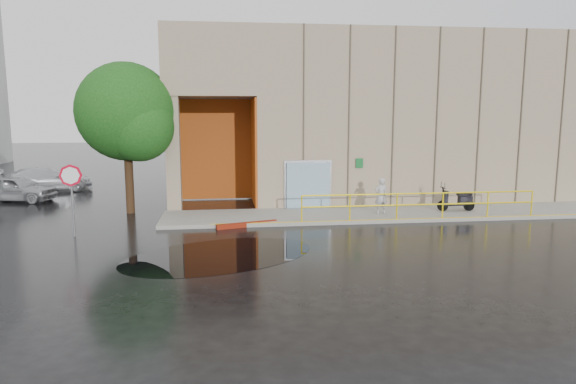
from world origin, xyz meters
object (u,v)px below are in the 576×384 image
at_px(stop_sign, 71,184).
at_px(tree_near, 129,116).
at_px(red_curb, 247,225).
at_px(scooter, 457,194).
at_px(car_c, 47,180).
at_px(person, 381,196).
at_px(car_a, 16,188).

relative_size(stop_sign, tree_near, 0.40).
bearing_deg(red_curb, tree_near, 145.52).
height_order(scooter, car_c, scooter).
xyz_separation_m(person, tree_near, (-10.34, 2.12, 3.28)).
relative_size(car_a, tree_near, 0.59).
distance_m(person, red_curb, 5.76).
xyz_separation_m(scooter, car_a, (-19.90, 5.74, -0.22)).
relative_size(scooter, car_c, 0.35).
bearing_deg(tree_near, car_c, 130.33).
distance_m(scooter, car_c, 21.30).
height_order(person, red_curb, person).
height_order(scooter, car_a, scooter).
bearing_deg(car_a, stop_sign, -134.82).
bearing_deg(stop_sign, car_a, 136.89).
xyz_separation_m(car_c, tree_near, (5.73, -6.74, 3.50)).
xyz_separation_m(stop_sign, car_a, (-4.81, 7.82, -1.21)).
relative_size(red_curb, car_c, 0.51).
bearing_deg(person, stop_sign, 0.38).
bearing_deg(car_a, car_c, 4.86).
height_order(stop_sign, red_curb, stop_sign).
distance_m(person, stop_sign, 11.89).
bearing_deg(stop_sign, tree_near, 86.57).
xyz_separation_m(scooter, car_c, (-19.45, 8.69, -0.18)).
distance_m(stop_sign, tree_near, 4.84).
bearing_deg(tree_near, car_a, 148.44).
distance_m(car_a, car_c, 2.99).
xyz_separation_m(red_curb, car_c, (-10.47, 10.00, 0.59)).
bearing_deg(car_c, tree_near, -160.18).
bearing_deg(person, red_curb, 2.65).
bearing_deg(person, car_c, -37.77).
bearing_deg(scooter, tree_near, 175.27).
height_order(person, car_a, person).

